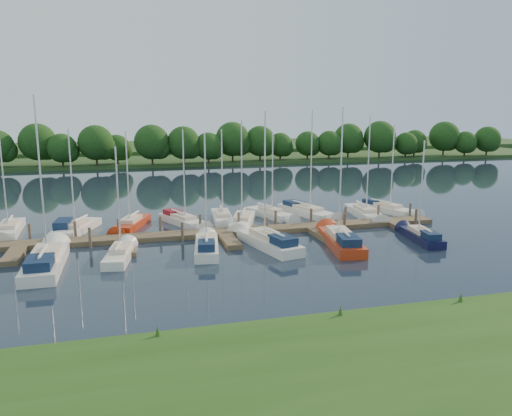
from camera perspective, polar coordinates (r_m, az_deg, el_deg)
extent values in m
plane|color=#1B2336|center=(35.66, -1.31, -6.14)|extent=(260.00, 260.00, 0.00)
cube|color=#234A15|center=(21.54, 9.33, -17.79)|extent=(90.00, 10.00, 0.50)
cube|color=#4F3E2C|center=(43.13, -3.84, -2.81)|extent=(40.00, 2.00, 0.40)
cube|color=#4F3E2C|center=(40.28, -25.95, -4.96)|extent=(1.20, 4.00, 0.40)
cube|color=#4F3E2C|center=(39.48, -14.47, -4.47)|extent=(1.20, 4.00, 0.40)
cube|color=#4F3E2C|center=(40.29, -3.00, -3.81)|extent=(1.20, 4.00, 0.40)
cube|color=#4F3E2C|center=(42.61, 7.59, -3.06)|extent=(1.20, 4.00, 0.40)
cube|color=#4F3E2C|center=(46.21, 16.80, -2.32)|extent=(1.20, 4.00, 0.40)
cylinder|color=#473D33|center=(44.20, -24.40, -2.93)|extent=(0.24, 0.24, 2.00)
cylinder|color=#473D33|center=(43.74, -19.94, -2.73)|extent=(0.24, 0.24, 2.00)
cylinder|color=#473D33|center=(43.55, -15.41, -2.51)|extent=(0.24, 0.24, 2.00)
cylinder|color=#473D33|center=(43.64, -10.87, -2.28)|extent=(0.24, 0.24, 2.00)
cylinder|color=#473D33|center=(44.00, -6.38, -2.03)|extent=(0.24, 0.24, 2.00)
cylinder|color=#473D33|center=(44.63, -1.99, -1.78)|extent=(0.24, 0.24, 2.00)
cylinder|color=#473D33|center=(45.51, 2.25, -1.53)|extent=(0.24, 0.24, 2.00)
cylinder|color=#473D33|center=(46.62, 6.31, -1.28)|extent=(0.24, 0.24, 2.00)
cylinder|color=#473D33|center=(47.97, 10.16, -1.03)|extent=(0.24, 0.24, 2.00)
cylinder|color=#473D33|center=(49.51, 13.78, -0.80)|extent=(0.24, 0.24, 2.00)
cylinder|color=#473D33|center=(51.25, 17.18, -0.58)|extent=(0.24, 0.24, 2.00)
cylinder|color=#473D33|center=(41.12, -18.44, -3.50)|extent=(0.24, 0.24, 2.00)
cylinder|color=#473D33|center=(41.26, -8.41, -2.98)|extent=(0.24, 0.24, 2.00)
cylinder|color=#473D33|center=(42.64, 1.25, -2.40)|extent=(0.24, 0.24, 2.00)
cylinder|color=#473D33|center=(45.13, 10.07, -1.80)|extent=(0.24, 0.24, 2.00)
cylinder|color=#473D33|center=(48.58, 17.79, -1.25)|extent=(0.24, 0.24, 2.00)
cube|color=#1E3E18|center=(108.86, -10.75, 5.59)|extent=(180.00, 30.00, 0.60)
cube|color=#355525|center=(133.69, -11.59, 6.74)|extent=(220.00, 40.00, 1.40)
cylinder|color=#38281C|center=(98.82, -26.30, 4.50)|extent=(0.36, 0.36, 2.08)
sphere|color=#13370F|center=(98.61, -26.43, 5.97)|extent=(4.86, 4.86, 4.86)
sphere|color=#13370F|center=(98.65, -25.78, 5.62)|extent=(3.47, 3.47, 3.47)
cylinder|color=#38281C|center=(95.67, -23.74, 4.63)|extent=(0.36, 0.36, 2.44)
sphere|color=#13370F|center=(95.42, -23.88, 6.41)|extent=(5.68, 5.68, 5.68)
sphere|color=#13370F|center=(95.50, -23.10, 5.98)|extent=(4.06, 4.06, 4.06)
cylinder|color=#38281C|center=(95.71, -20.76, 4.78)|extent=(0.36, 0.36, 2.18)
sphere|color=#13370F|center=(95.48, -20.87, 6.36)|extent=(5.08, 5.08, 5.08)
sphere|color=#13370F|center=(95.63, -20.18, 5.98)|extent=(3.63, 3.63, 3.63)
cylinder|color=#38281C|center=(95.74, -17.43, 5.15)|extent=(0.36, 0.36, 2.70)
sphere|color=#13370F|center=(95.48, -17.55, 7.12)|extent=(6.30, 6.30, 6.30)
sphere|color=#13370F|center=(95.69, -16.70, 6.63)|extent=(4.50, 4.50, 4.50)
cylinder|color=#38281C|center=(97.36, -14.20, 5.31)|extent=(0.36, 0.36, 2.34)
sphere|color=#13370F|center=(97.12, -14.28, 6.98)|extent=(5.46, 5.46, 5.46)
sphere|color=#13370F|center=(97.40, -13.57, 6.57)|extent=(3.90, 3.90, 3.90)
cylinder|color=#38281C|center=(94.79, -11.73, 5.33)|extent=(0.36, 0.36, 2.57)
sphere|color=#13370F|center=(94.54, -11.81, 7.23)|extent=(6.00, 6.00, 6.00)
sphere|color=#13370F|center=(94.88, -11.02, 6.75)|extent=(4.28, 4.28, 4.28)
cylinder|color=#38281C|center=(97.44, -8.68, 5.42)|extent=(0.36, 0.36, 1.99)
sphere|color=#13370F|center=(97.22, -8.72, 6.85)|extent=(4.64, 4.64, 4.64)
sphere|color=#13370F|center=(97.59, -8.14, 6.49)|extent=(3.31, 3.31, 3.31)
cylinder|color=#38281C|center=(95.52, -4.74, 5.51)|extent=(0.36, 0.36, 2.38)
sphere|color=#13370F|center=(95.27, -4.77, 7.26)|extent=(5.55, 5.55, 5.55)
sphere|color=#13370F|center=(95.74, -4.08, 6.81)|extent=(3.97, 3.97, 3.97)
cylinder|color=#38281C|center=(98.98, -3.21, 5.80)|extent=(0.36, 0.36, 2.60)
sphere|color=#13370F|center=(98.73, -3.23, 7.64)|extent=(6.07, 6.07, 6.07)
sphere|color=#13370F|center=(99.26, -2.51, 7.16)|extent=(4.33, 4.33, 4.33)
cylinder|color=#38281C|center=(99.61, -0.27, 5.79)|extent=(0.36, 0.36, 2.40)
sphere|color=#13370F|center=(99.38, -0.27, 7.48)|extent=(5.61, 5.61, 5.61)
sphere|color=#13370F|center=(99.93, 0.37, 7.04)|extent=(4.01, 4.01, 4.01)
cylinder|color=#38281C|center=(99.34, 2.92, 5.75)|extent=(0.36, 0.36, 2.37)
sphere|color=#13370F|center=(99.11, 2.94, 7.42)|extent=(5.52, 5.52, 5.52)
sphere|color=#13370F|center=(99.72, 3.55, 6.98)|extent=(3.94, 3.94, 3.94)
cylinder|color=#38281C|center=(104.12, 5.76, 6.01)|extent=(0.36, 0.36, 2.54)
sphere|color=#13370F|center=(103.89, 5.80, 7.72)|extent=(5.92, 5.92, 5.92)
sphere|color=#13370F|center=(104.58, 6.40, 7.26)|extent=(4.23, 4.23, 4.23)
cylinder|color=#38281C|center=(105.01, 8.74, 5.91)|extent=(0.36, 0.36, 2.27)
sphere|color=#13370F|center=(104.79, 8.79, 7.41)|extent=(5.29, 5.29, 5.29)
sphere|color=#13370F|center=(105.49, 9.30, 7.01)|extent=(3.78, 3.78, 3.78)
cylinder|color=#38281C|center=(105.41, 12.07, 5.88)|extent=(0.36, 0.36, 2.53)
sphere|color=#13370F|center=(105.18, 12.14, 7.56)|extent=(5.90, 5.90, 5.90)
sphere|color=#13370F|center=(105.99, 12.68, 7.11)|extent=(4.22, 4.22, 4.22)
cylinder|color=#38281C|center=(108.19, 14.44, 5.83)|extent=(0.36, 0.36, 2.24)
sphere|color=#13370F|center=(107.99, 14.51, 7.27)|extent=(5.22, 5.22, 5.22)
sphere|color=#13370F|center=(108.76, 14.96, 6.88)|extent=(3.73, 3.73, 3.73)
cylinder|color=#38281C|center=(110.67, 16.53, 5.80)|extent=(0.36, 0.36, 2.09)
sphere|color=#13370F|center=(110.48, 16.60, 7.11)|extent=(4.87, 4.87, 4.87)
sphere|color=#13370F|center=(111.24, 16.99, 6.76)|extent=(3.48, 3.48, 3.48)
cylinder|color=#38281C|center=(115.61, 18.45, 6.01)|extent=(0.36, 0.36, 2.53)
sphere|color=#13370F|center=(115.40, 18.55, 7.53)|extent=(5.90, 5.90, 5.90)
sphere|color=#13370F|center=(116.31, 18.99, 7.11)|extent=(4.22, 4.22, 4.22)
cylinder|color=#38281C|center=(118.63, 19.94, 6.09)|extent=(0.36, 0.36, 2.77)
sphere|color=#13370F|center=(118.41, 20.05, 7.72)|extent=(6.46, 6.46, 6.46)
sphere|color=#13370F|center=(119.42, 20.52, 7.27)|extent=(4.62, 4.62, 4.62)
cylinder|color=#38281C|center=(118.47, 22.86, 5.72)|extent=(0.36, 0.36, 2.13)
sphere|color=#13370F|center=(118.29, 22.95, 6.98)|extent=(4.98, 4.98, 4.98)
sphere|color=#13370F|center=(119.15, 23.28, 6.63)|extent=(3.56, 3.56, 3.56)
cylinder|color=#38281C|center=(123.01, 25.13, 5.86)|extent=(0.36, 0.36, 2.76)
sphere|color=#13370F|center=(122.80, 25.26, 7.42)|extent=(6.43, 6.43, 6.43)
sphere|color=#13370F|center=(123.89, 25.66, 6.99)|extent=(4.59, 4.59, 4.59)
cube|color=white|center=(48.90, -26.31, -2.35)|extent=(2.07, 6.49, 0.98)
cone|color=white|center=(45.82, -26.90, -3.25)|extent=(0.99, 2.28, 0.90)
cube|color=beige|center=(48.46, -26.43, -1.74)|extent=(1.47, 2.94, 0.44)
cylinder|color=silver|center=(47.47, -26.93, 3.13)|extent=(0.12, 0.12, 8.66)
cylinder|color=silver|center=(49.32, -26.30, -1.10)|extent=(0.22, 2.89, 0.10)
cylinder|color=white|center=(49.32, -26.30, -1.10)|extent=(0.31, 2.57, 0.20)
cube|color=white|center=(46.50, -21.13, -2.58)|extent=(1.97, 4.71, 0.88)
cone|color=white|center=(44.33, -21.72, -3.28)|extent=(0.89, 1.44, 0.76)
cube|color=#122341|center=(46.35, -21.19, -1.75)|extent=(1.46, 2.63, 0.80)
cube|color=white|center=(46.84, -19.62, -2.38)|extent=(3.80, 6.45, 0.96)
cone|color=white|center=(44.13, -21.30, -3.31)|extent=(1.58, 2.35, 0.87)
cube|color=beige|center=(46.44, -19.83, -1.76)|extent=(2.20, 3.09, 0.43)
cylinder|color=silver|center=(45.47, -20.33, 3.17)|extent=(0.12, 0.12, 8.42)
cylinder|color=silver|center=(47.20, -19.38, -1.10)|extent=(1.07, 2.67, 0.10)
cylinder|color=white|center=(47.20, -19.38, -1.10)|extent=(1.05, 2.41, 0.20)
cube|color=#B63010|center=(47.28, -13.94, -1.93)|extent=(3.69, 6.25, 0.97)
cone|color=#B63010|center=(44.53, -15.21, -2.80)|extent=(1.53, 2.28, 0.85)
cube|color=beige|center=(46.88, -14.10, -1.30)|extent=(2.13, 2.99, 0.44)
cylinder|color=silver|center=(45.92, -14.46, 3.43)|extent=(0.12, 0.12, 8.15)
cylinder|color=silver|center=(47.64, -13.76, -0.65)|extent=(1.04, 2.58, 0.10)
cylinder|color=white|center=(47.64, -13.76, -0.65)|extent=(1.03, 2.33, 0.20)
cube|color=white|center=(47.60, -8.46, -1.63)|extent=(4.00, 6.29, 0.95)
cone|color=white|center=(45.05, -6.51, -2.31)|extent=(1.64, 2.30, 0.86)
cube|color=beige|center=(47.22, -8.30, -1.01)|extent=(2.27, 3.03, 0.43)
cube|color=maroon|center=(48.92, -9.49, -0.51)|extent=(1.83, 2.16, 0.47)
cylinder|color=silver|center=(46.28, -8.24, 3.77)|extent=(0.12, 0.12, 8.25)
cylinder|color=silver|center=(47.93, -8.86, -0.42)|extent=(1.19, 2.56, 0.10)
cylinder|color=white|center=(47.93, -8.86, -0.42)|extent=(1.16, 2.32, 0.20)
cube|color=white|center=(48.69, -3.90, -1.24)|extent=(2.30, 6.22, 0.96)
cone|color=white|center=(45.75, -3.54, -2.05)|extent=(1.06, 2.20, 0.85)
cube|color=beige|center=(48.27, -3.87, -0.63)|extent=(1.54, 2.85, 0.43)
cylinder|color=silver|center=(47.32, -3.90, 4.00)|extent=(0.12, 0.12, 8.20)
cylinder|color=silver|center=(49.09, -3.98, -0.02)|extent=(0.37, 2.73, 0.10)
cylinder|color=white|center=(49.09, -3.98, -0.02)|extent=(0.44, 2.44, 0.20)
cube|color=white|center=(46.99, -1.53, -1.68)|extent=(4.01, 6.94, 1.01)
cone|color=white|center=(43.75, -2.00, -2.65)|extent=(1.67, 2.52, 0.94)
cube|color=beige|center=(46.52, -1.58, -1.02)|extent=(2.34, 3.31, 0.46)
cylinder|color=silver|center=(45.46, -1.65, 4.30)|extent=(0.12, 0.12, 9.04)
cylinder|color=silver|center=(47.43, -1.45, -0.33)|extent=(1.11, 2.87, 0.10)
cylinder|color=white|center=(47.43, -1.45, -0.33)|extent=(1.09, 2.59, 0.20)
cube|color=white|center=(50.21, 1.45, -0.83)|extent=(3.68, 5.97, 0.99)
cone|color=white|center=(48.04, 3.60, -1.41)|extent=(1.51, 2.18, 0.81)
cube|color=beige|center=(49.87, 1.66, -0.20)|extent=(2.11, 2.87, 0.45)
cylinder|color=silver|center=(49.04, 1.90, 4.07)|extent=(0.12, 0.12, 7.81)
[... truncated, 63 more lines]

